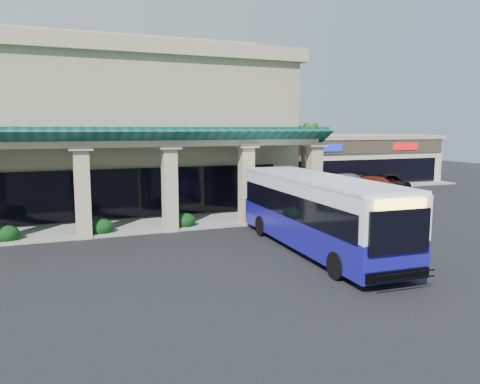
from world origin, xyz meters
name	(u,v)px	position (x,y,z in m)	size (l,w,h in m)	color
ground	(259,248)	(0.00, 0.00, 0.00)	(110.00, 110.00, 0.00)	black
main_building	(63,127)	(-8.00, 16.00, 5.67)	(30.80, 14.80, 11.35)	tan
arcade	(70,180)	(-8.00, 6.80, 2.85)	(30.00, 6.20, 5.70)	#0B423A
strip_mall	(320,158)	(18.00, 24.00, 2.45)	(22.50, 12.50, 4.90)	beige
palm_0	(303,159)	(8.50, 11.00, 3.30)	(2.40, 2.40, 6.60)	#1F4C14
palm_1	(296,162)	(9.50, 14.00, 2.90)	(2.40, 2.40, 5.80)	#1F4C14
broadleaf_tree	(249,164)	(7.50, 19.00, 2.41)	(2.60, 2.60, 4.81)	black
transit_bus	(317,214)	(2.28, -1.30, 1.71)	(2.85, 12.25, 3.42)	#18149B
pedestrian	(338,227)	(3.57, -1.11, 0.97)	(0.70, 0.46, 1.93)	#494B64
car_silver	(315,186)	(11.43, 14.07, 0.85)	(2.01, 5.00, 1.70)	#ADAABF
car_white	(348,184)	(14.91, 14.36, 0.83)	(1.76, 5.05, 1.66)	#3F454D
car_red	(378,185)	(17.20, 13.31, 0.73)	(2.03, 5.00, 1.45)	maroon
car_gray	(391,183)	(19.34, 14.19, 0.74)	(2.44, 5.29, 1.47)	black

